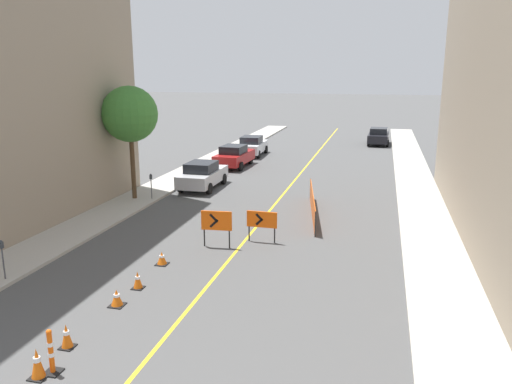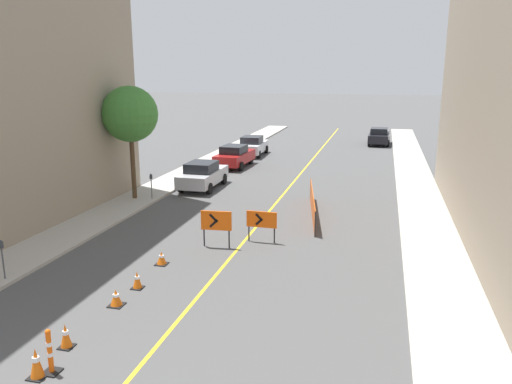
% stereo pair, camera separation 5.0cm
% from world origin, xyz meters
% --- Properties ---
extents(lane_stripe, '(0.12, 57.39, 0.01)m').
position_xyz_m(lane_stripe, '(0.00, 28.69, 0.00)').
color(lane_stripe, gold).
rests_on(lane_stripe, ground_plane).
extents(sidewalk_left, '(2.37, 57.39, 0.12)m').
position_xyz_m(sidewalk_left, '(-7.37, 28.69, 0.06)').
color(sidewalk_left, '#ADA89E').
rests_on(sidewalk_left, ground_plane).
extents(sidewalk_right, '(2.37, 57.39, 0.12)m').
position_xyz_m(sidewalk_right, '(7.37, 28.69, 0.06)').
color(sidewalk_right, '#ADA89E').
rests_on(sidewalk_right, ground_plane).
extents(traffic_cone_second, '(0.38, 0.38, 0.73)m').
position_xyz_m(traffic_cone_second, '(-2.04, 5.07, 0.36)').
color(traffic_cone_second, black).
rests_on(traffic_cone_second, ground_plane).
extents(traffic_cone_third, '(0.35, 0.35, 0.64)m').
position_xyz_m(traffic_cone_third, '(-2.17, 6.35, 0.32)').
color(traffic_cone_third, black).
rests_on(traffic_cone_third, ground_plane).
extents(traffic_cone_fourth, '(0.43, 0.43, 0.51)m').
position_xyz_m(traffic_cone_fourth, '(-2.13, 8.73, 0.25)').
color(traffic_cone_fourth, black).
rests_on(traffic_cone_fourth, ground_plane).
extents(traffic_cone_fifth, '(0.36, 0.36, 0.57)m').
position_xyz_m(traffic_cone_fifth, '(-2.09, 9.99, 0.28)').
color(traffic_cone_fifth, black).
rests_on(traffic_cone_fifth, ground_plane).
extents(traffic_cone_farthest, '(0.43, 0.43, 0.48)m').
position_xyz_m(traffic_cone_farthest, '(-2.20, 12.05, 0.24)').
color(traffic_cone_farthest, black).
rests_on(traffic_cone_farthest, ground_plane).
extents(delineator_post_front, '(0.38, 0.38, 1.10)m').
position_xyz_m(delineator_post_front, '(-1.85, 5.31, 0.47)').
color(delineator_post_front, black).
rests_on(delineator_post_front, ground_plane).
extents(arrow_barricade_primary, '(1.22, 0.18, 1.47)m').
position_xyz_m(arrow_barricade_primary, '(-0.87, 14.26, 1.04)').
color(arrow_barricade_primary, '#EF560C').
rests_on(arrow_barricade_primary, ground_plane).
extents(arrow_barricade_secondary, '(1.25, 0.10, 1.28)m').
position_xyz_m(arrow_barricade_secondary, '(0.70, 15.28, 0.91)').
color(arrow_barricade_secondary, '#EF560C').
rests_on(arrow_barricade_secondary, ground_plane).
extents(safety_mesh_fence, '(1.16, 6.39, 1.11)m').
position_xyz_m(safety_mesh_fence, '(2.17, 19.59, 0.56)').
color(safety_mesh_fence, '#EF560C').
rests_on(safety_mesh_fence, ground_plane).
extents(parked_car_curb_near, '(1.93, 4.30, 1.59)m').
position_xyz_m(parked_car_curb_near, '(-4.92, 23.71, 0.80)').
color(parked_car_curb_near, '#B7B7BC').
rests_on(parked_car_curb_near, ground_plane).
extents(parked_car_curb_mid, '(2.01, 4.38, 1.59)m').
position_xyz_m(parked_car_curb_mid, '(-5.02, 30.58, 0.80)').
color(parked_car_curb_mid, maroon).
rests_on(parked_car_curb_mid, ground_plane).
extents(parked_car_curb_far, '(1.95, 4.36, 1.59)m').
position_xyz_m(parked_car_curb_far, '(-5.06, 35.85, 0.80)').
color(parked_car_curb_far, silver).
rests_on(parked_car_curb_far, ground_plane).
extents(parked_car_opposite_side, '(1.95, 4.36, 1.59)m').
position_xyz_m(parked_car_opposite_side, '(4.92, 44.66, 0.80)').
color(parked_car_opposite_side, black).
rests_on(parked_car_opposite_side, ground_plane).
extents(parking_meter_near_curb, '(0.12, 0.11, 1.34)m').
position_xyz_m(parking_meter_near_curb, '(-6.54, 9.35, 1.07)').
color(parking_meter_near_curb, '#4C4C51').
rests_on(parking_meter_near_curb, sidewalk_left).
extents(parking_meter_far_curb, '(0.12, 0.11, 1.35)m').
position_xyz_m(parking_meter_far_curb, '(-6.54, 20.26, 1.08)').
color(parking_meter_far_curb, '#4C4C51').
rests_on(parking_meter_far_curb, sidewalk_left).
extents(street_tree_left_near, '(2.89, 2.89, 5.92)m').
position_xyz_m(street_tree_left_near, '(-7.49, 20.16, 4.57)').
color(street_tree_left_near, '#4C3823').
rests_on(street_tree_left_near, sidewalk_left).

